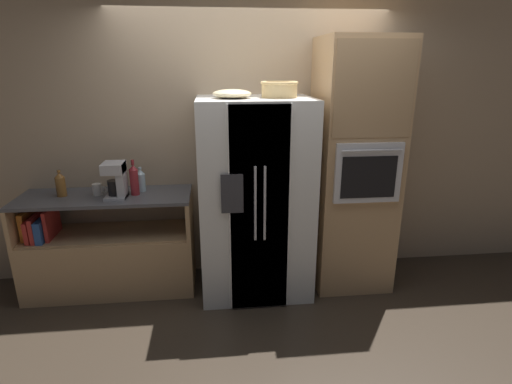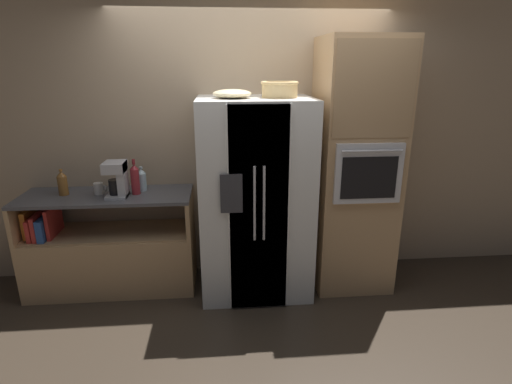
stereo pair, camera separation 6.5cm
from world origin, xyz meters
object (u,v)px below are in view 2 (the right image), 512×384
Objects in this scene: refrigerator at (255,198)px; bottle_short at (135,179)px; mug at (99,189)px; coffee_maker at (118,178)px; wall_oven at (355,168)px; wicker_basket at (280,89)px; bottle_wide at (142,180)px; fruit_bowl at (232,94)px; bottle_tall at (62,183)px.

refrigerator reaches higher than bottle_short.
coffee_maker is at bearing -23.60° from mug.
mug is (-2.30, 0.08, -0.16)m from wall_oven.
wicker_basket is 1.49m from bottle_short.
bottle_wide is (-1.93, 0.16, -0.11)m from wall_oven.
refrigerator is 0.97m from wicker_basket.
fruit_bowl reaches higher than mug.
mug is 0.38× the size of coffee_maker.
wicker_basket reaches higher than refrigerator.
bottle_tall reaches higher than bottle_wide.
fruit_bowl is 1.15m from bottle_short.
fruit_bowl reaches higher than bottle_short.
refrigerator is 0.78× the size of wall_oven.
wall_oven reaches higher than coffee_maker.
coffee_maker is (-1.19, 0.04, 0.21)m from refrigerator.
refrigerator is 1.05m from bottle_wide.
bottle_wide is (0.68, 0.07, -0.01)m from bottle_tall.
fruit_bowl is at bearing -165.78° from refrigerator.
bottle_short reaches higher than mug.
wicker_basket is 1.49m from bottle_wide.
fruit_bowl is 1.23m from coffee_maker.
coffee_maker reaches higher than bottle_tall.
bottle_tall is 0.75× the size of coffee_maker.
fruit_bowl is (-1.10, -0.10, 0.67)m from wall_oven.
bottle_short is 0.34m from mug.
wicker_basket is at bearing -1.69° from refrigerator.
bottle_tall is at bearing 178.01° from wall_oven.
bottle_short is (-0.87, 0.16, -0.74)m from fruit_bowl.
bottle_wide is at bearing 162.70° from fruit_bowl.
bottle_wide is (-0.83, 0.26, -0.78)m from fruit_bowl.
mug is (-1.59, 0.14, -0.86)m from wicker_basket.
fruit_bowl is 1.00× the size of bottle_short.
fruit_bowl is 1.35× the size of bottle_tall.
bottle_short is at bearing 174.81° from wicker_basket.
bottle_wide is at bearing 12.12° from mug.
wicker_basket is 1.33× the size of bottle_tall.
wicker_basket is at bearing 6.07° from fruit_bowl.
coffee_maker is (-1.00, 0.09, -0.71)m from fruit_bowl.
wicker_basket is at bearing -4.96° from mug.
wicker_basket reaches higher than coffee_maker.
fruit_bowl is 1.47m from mug.
bottle_tall is 0.64m from bottle_short.
coffee_maker is (-0.17, -0.17, 0.07)m from bottle_wide.
mug is (-0.37, -0.08, -0.05)m from bottle_wide.
wicker_basket is at bearing -175.50° from wall_oven.
wicker_basket is 2.07m from bottle_tall.
coffee_maker is (0.20, -0.09, 0.12)m from mug.
wicker_basket is 0.98× the size of bottle_short.
wall_oven is 7.22× the size of wicker_basket.
wicker_basket is at bearing -4.41° from bottle_tall.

